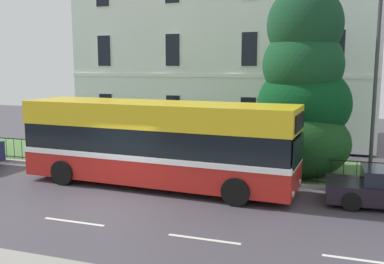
# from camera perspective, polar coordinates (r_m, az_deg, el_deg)

# --- Properties ---
(ground_plane) EXTENTS (60.00, 56.00, 0.18)m
(ground_plane) POSITION_cam_1_polar(r_m,az_deg,el_deg) (15.68, -9.66, -8.33)
(ground_plane) COLOR #443F48
(georgian_townhouse) EXTENTS (17.58, 8.88, 13.10)m
(georgian_townhouse) POSITION_cam_1_polar(r_m,az_deg,el_deg) (28.18, 4.98, 13.09)
(georgian_townhouse) COLOR white
(georgian_townhouse) RESTS_ON ground_plane
(iron_verge_railing) EXTENTS (18.61, 0.04, 0.97)m
(iron_verge_railing) POSITION_cam_1_polar(r_m,az_deg,el_deg) (18.41, -3.24, -3.60)
(iron_verge_railing) COLOR black
(iron_verge_railing) RESTS_ON ground_plane
(evergreen_tree) EXTENTS (4.28, 4.48, 7.86)m
(evergreen_tree) POSITION_cam_1_polar(r_m,az_deg,el_deg) (18.57, 14.18, 4.68)
(evergreen_tree) COLOR #423328
(evergreen_tree) RESTS_ON ground_plane
(single_decker_bus) EXTENTS (10.56, 3.06, 3.19)m
(single_decker_bus) POSITION_cam_1_polar(r_m,az_deg,el_deg) (16.39, -4.58, -1.39)
(single_decker_bus) COLOR #B21F19
(single_decker_bus) RESTS_ON ground_plane
(street_lamp_post) EXTENTS (0.36, 0.24, 7.34)m
(street_lamp_post) POSITION_cam_1_polar(r_m,az_deg,el_deg) (17.65, 22.96, 7.21)
(street_lamp_post) COLOR #333338
(street_lamp_post) RESTS_ON ground_plane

